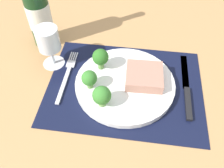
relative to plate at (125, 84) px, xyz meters
The scene contains 11 objects.
ground_plane 2.60cm from the plate, ahead, with size 140.00×110.00×3.00cm, color tan.
placemat 0.95cm from the plate, ahead, with size 41.01×31.11×0.30cm, color black.
plate is the anchor object (origin of this frame).
steak 5.49cm from the plate, 15.53° to the left, with size 9.46×9.21×2.81cm, color tan.
broccoli_back_left 10.04cm from the plate, 121.50° to the right, with size 4.52×4.52×5.73cm.
broccoli_front_edge 9.50cm from the plate, 148.85° to the left, with size 4.37×4.37×6.21cm.
broccoli_near_steak 10.00cm from the plate, 162.31° to the right, with size 3.97×3.97×5.27cm.
fork 16.30cm from the plate, behind, with size 2.40×19.20×0.50cm.
knife 16.33cm from the plate, ahead, with size 1.80×23.00×0.80cm.
wine_bottle 32.28cm from the plate, 150.44° to the left, with size 6.85×6.85×31.78cm.
wine_glass 23.24cm from the plate, 164.37° to the left, with size 6.27×6.27×12.17cm.
Camera 1 is at (2.10, -40.95, 49.59)cm, focal length 38.37 mm.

